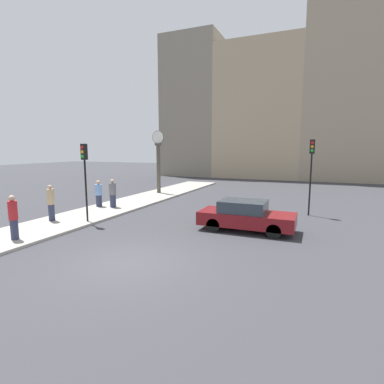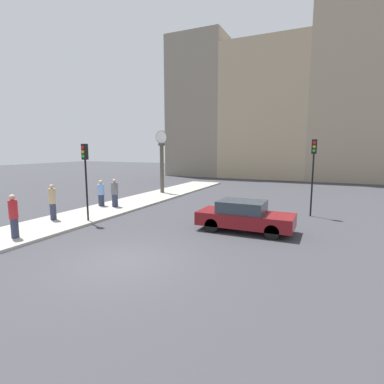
{
  "view_description": "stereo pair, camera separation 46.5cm",
  "coord_description": "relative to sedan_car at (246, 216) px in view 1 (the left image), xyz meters",
  "views": [
    {
      "loc": [
        5.52,
        -7.74,
        3.66
      ],
      "look_at": [
        -0.43,
        6.33,
        1.44
      ],
      "focal_mm": 28.0,
      "sensor_mm": 36.0,
      "label": 1
    },
    {
      "loc": [
        5.95,
        -7.56,
        3.66
      ],
      "look_at": [
        -0.43,
        6.33,
        1.44
      ],
      "focal_mm": 28.0,
      "sensor_mm": 36.0,
      "label": 2
    }
  ],
  "objects": [
    {
      "name": "building_row",
      "position": [
        -2.33,
        25.37,
        8.39
      ],
      "size": [
        28.94,
        5.0,
        19.52
      ],
      "color": "gray",
      "rests_on": "ground_plane"
    },
    {
      "name": "pedestrian_red_top",
      "position": [
        -7.99,
        -5.2,
        0.32
      ],
      "size": [
        0.34,
        0.34,
        1.76
      ],
      "color": "#2D334C",
      "rests_on": "sidewalk_corner"
    },
    {
      "name": "ground_plane",
      "position": [
        -2.64,
        -5.25,
        -0.69
      ],
      "size": [
        120.0,
        120.0,
        0.0
      ],
      "primitive_type": "plane",
      "color": "#38383D"
    },
    {
      "name": "street_clock",
      "position": [
        -8.96,
        8.11,
        1.95
      ],
      "size": [
        1.03,
        0.39,
        4.96
      ],
      "color": "#4C473D",
      "rests_on": "sidewalk_corner"
    },
    {
      "name": "traffic_light_near",
      "position": [
        -7.46,
        -1.76,
        2.13
      ],
      "size": [
        0.26,
        0.24,
        3.78
      ],
      "color": "black",
      "rests_on": "sidewalk_corner"
    },
    {
      "name": "pedestrian_tan_coat",
      "position": [
        -9.16,
        -2.35,
        0.33
      ],
      "size": [
        0.34,
        0.34,
        1.79
      ],
      "color": "#2D334C",
      "rests_on": "sidewalk_corner"
    },
    {
      "name": "sidewalk_corner",
      "position": [
        -8.61,
        4.81,
        -0.63
      ],
      "size": [
        3.17,
        24.12,
        0.12
      ],
      "primitive_type": "cube",
      "color": "#A39E93",
      "rests_on": "ground_plane"
    },
    {
      "name": "sedan_car",
      "position": [
        0.0,
        0.0,
        0.0
      ],
      "size": [
        4.2,
        1.72,
        1.37
      ],
      "color": "maroon",
      "rests_on": "ground_plane"
    },
    {
      "name": "traffic_light_far",
      "position": [
        2.52,
        4.46,
        2.26
      ],
      "size": [
        0.26,
        0.24,
        4.15
      ],
      "color": "black",
      "rests_on": "ground_plane"
    },
    {
      "name": "pedestrian_blue_stripe",
      "position": [
        -9.53,
        1.56,
        0.22
      ],
      "size": [
        0.42,
        0.42,
        1.62
      ],
      "color": "#2D334C",
      "rests_on": "sidewalk_corner"
    },
    {
      "name": "pedestrian_grey_jacket",
      "position": [
        -8.57,
        1.69,
        0.27
      ],
      "size": [
        0.42,
        0.42,
        1.72
      ],
      "color": "#2D334C",
      "rests_on": "sidewalk_corner"
    }
  ]
}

